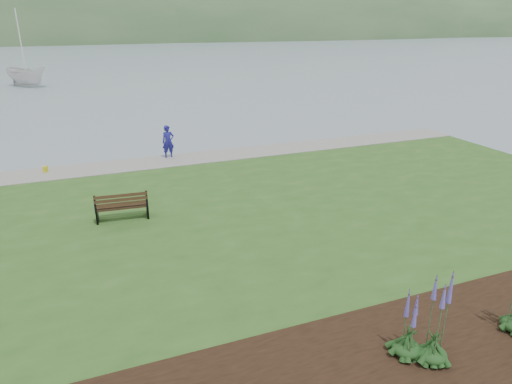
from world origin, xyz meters
TOP-DOWN VIEW (x-y plane):
  - ground at (0.00, 0.00)m, footprint 600.00×600.00m
  - lawn at (0.00, -2.00)m, footprint 34.00×20.00m
  - shoreline_path at (0.00, 6.90)m, footprint 34.00×2.20m
  - garden_bed at (3.00, -9.80)m, footprint 24.00×4.40m
  - far_hillside at (20.00, 170.00)m, footprint 580.00×80.00m
  - park_bench at (-3.39, 0.20)m, footprint 1.87×0.90m
  - person at (-0.24, 7.50)m, footprint 0.76×0.54m
  - sailboat at (-9.21, 43.44)m, footprint 14.39×14.41m
  - pannier at (-6.18, 7.20)m, footprint 0.22×0.30m
  - echium_0 at (1.83, -9.70)m, footprint 0.62×0.62m
  - echium_4 at (1.45, -9.35)m, footprint 0.62×0.62m

SIDE VIEW (x-z plane):
  - ground at x=0.00m, z-range 0.00..0.00m
  - far_hillside at x=20.00m, z-range -19.00..19.00m
  - sailboat at x=-9.21m, z-range -13.35..13.35m
  - lawn at x=0.00m, z-range 0.00..0.40m
  - shoreline_path at x=0.00m, z-range 0.40..0.43m
  - garden_bed at x=3.00m, z-range 0.40..0.44m
  - pannier at x=-6.18m, z-range 0.40..0.70m
  - park_bench at x=-3.39m, z-range 0.40..1.52m
  - echium_4 at x=1.45m, z-range 0.20..1.97m
  - echium_0 at x=1.83m, z-range 0.17..2.47m
  - person at x=-0.24m, z-range 0.40..2.41m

